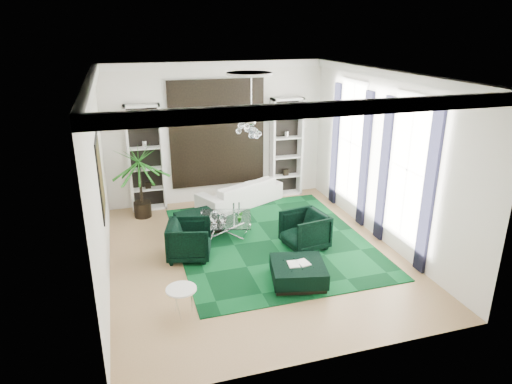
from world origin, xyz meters
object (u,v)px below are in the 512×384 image
object	(u,v)px
armchair_left	(189,240)
armchair_right	(305,230)
palm	(139,172)
ottoman_front	(298,273)
ottoman_side	(198,223)
side_table	(182,302)
sofa	(240,193)
coffee_table	(225,227)

from	to	relation	value
armchair_left	armchair_right	bearing A→B (deg)	-81.50
palm	ottoman_front	bearing A→B (deg)	-57.77
armchair_left	ottoman_front	bearing A→B (deg)	-117.10
ottoman_side	side_table	bearing A→B (deg)	-104.59
ottoman_front	ottoman_side	bearing A→B (deg)	115.88
armchair_left	ottoman_side	world-z (taller)	armchair_left
armchair_left	ottoman_front	xyz separation A→B (m)	(1.82, -1.60, -0.21)
sofa	ottoman_front	size ratio (longest dim) A/B	2.39
ottoman_side	armchair_left	bearing A→B (deg)	-107.33
ottoman_side	side_table	distance (m)	3.42
armchair_left	ottoman_front	world-z (taller)	armchair_left
ottoman_side	palm	distance (m)	2.01
armchair_right	palm	bearing A→B (deg)	-138.95
sofa	armchair_left	size ratio (longest dim) A/B	2.68
armchair_left	coffee_table	world-z (taller)	armchair_left
sofa	side_table	world-z (taller)	sofa
armchair_right	ottoman_side	size ratio (longest dim) A/B	0.99
coffee_table	palm	size ratio (longest dim) A/B	0.50
ottoman_front	palm	size ratio (longest dim) A/B	0.42
ottoman_side	side_table	size ratio (longest dim) A/B	1.73
coffee_table	ottoman_side	distance (m)	0.71
armchair_left	ottoman_side	bearing A→B (deg)	-3.06
armchair_left	palm	distance (m)	2.80
armchair_right	side_table	distance (m)	3.44
sofa	ottoman_side	bearing A→B (deg)	18.80
ottoman_side	ottoman_front	size ratio (longest dim) A/B	0.90
ottoman_side	ottoman_front	world-z (taller)	same
armchair_left	coffee_table	xyz separation A→B (m)	(0.97, 0.88, -0.20)
armchair_left	side_table	bearing A→B (deg)	-178.48
coffee_table	sofa	bearing A→B (deg)	64.66
armchair_left	armchair_right	distance (m)	2.52
armchair_right	ottoman_side	world-z (taller)	armchair_right
side_table	coffee_table	bearing A→B (deg)	63.64
armchair_right	palm	world-z (taller)	palm
ottoman_side	palm	size ratio (longest dim) A/B	0.38
coffee_table	palm	world-z (taller)	palm
armchair_right	ottoman_front	xyz separation A→B (m)	(-0.69, -1.35, -0.21)
ottoman_front	side_table	distance (m)	2.31
sofa	palm	distance (m)	2.76
coffee_table	ottoman_front	bearing A→B (deg)	-71.20
armchair_right	palm	xyz separation A→B (m)	(-3.32, 2.82, 0.79)
armchair_right	coffee_table	size ratio (longest dim) A/B	0.75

